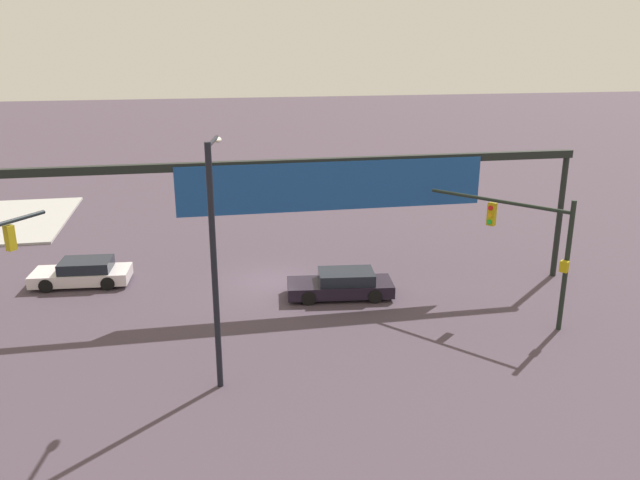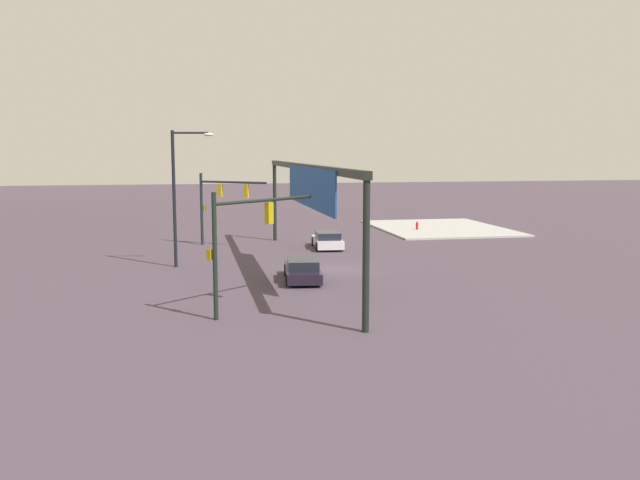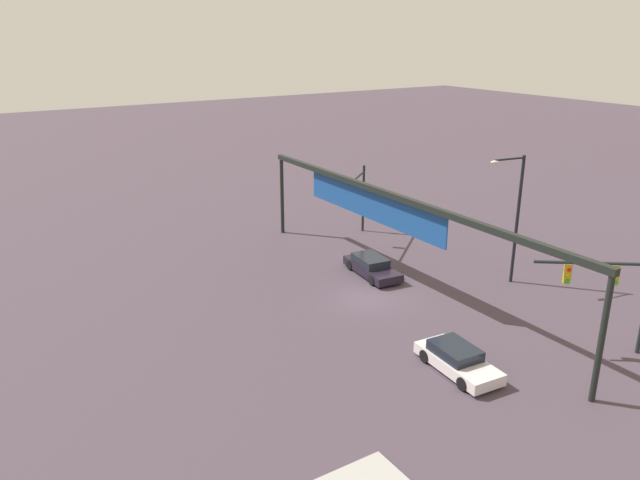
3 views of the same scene
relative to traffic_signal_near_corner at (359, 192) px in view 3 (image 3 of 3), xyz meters
name	(u,v)px [view 3 (image 3 of 3)]	position (x,y,z in m)	size (l,w,h in m)	color
ground_plane	(368,299)	(9.82, -6.32, -3.60)	(212.64, 212.64, 0.00)	#463946
traffic_signal_near_corner	(359,192)	(0.00, 0.00, 0.00)	(4.00, 5.08, 5.34)	black
traffic_signal_opposite_side	(618,286)	(21.41, -0.03, 0.01)	(3.78, 4.65, 5.36)	black
streetlamp_curved_arm	(515,211)	(12.57, 2.71, 1.16)	(0.64, 2.52, 8.21)	black
overhead_sign_gantry	(387,206)	(8.91, -4.42, 1.69)	(28.08, 0.43, 6.25)	black
sedan_car_approaching	(457,359)	(18.65, -7.67, -3.02)	(4.61, 2.24, 1.21)	silver
sedan_car_waiting_far	(372,266)	(6.88, -3.86, -3.02)	(4.92, 2.37, 1.21)	black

